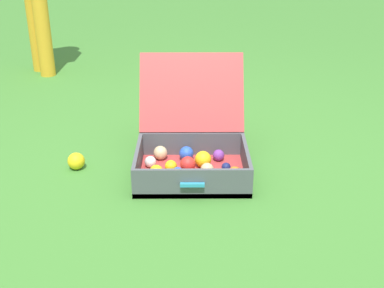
% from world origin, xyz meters
% --- Properties ---
extents(ground_plane, '(16.00, 16.00, 0.00)m').
position_xyz_m(ground_plane, '(0.00, 0.00, 0.00)').
color(ground_plane, '#3D7A2D').
extents(open_suitcase, '(0.55, 0.67, 0.52)m').
position_xyz_m(open_suitcase, '(0.06, 0.07, 0.11)').
color(open_suitcase, '#B23838').
rests_on(open_suitcase, ground).
extents(stray_ball_on_grass, '(0.09, 0.09, 0.09)m').
position_xyz_m(stray_ball_on_grass, '(-0.53, 0.08, 0.04)').
color(stray_ball_on_grass, yellow).
rests_on(stray_ball_on_grass, ground).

